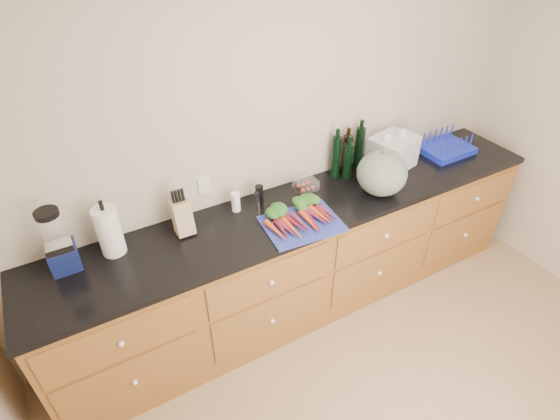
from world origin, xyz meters
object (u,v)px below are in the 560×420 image
cutting_board (302,224)px  carrots (299,216)px  squash (382,173)px  paper_towel (109,231)px  blender_appliance (58,244)px  dish_rack (445,147)px  knife_block (182,217)px  tomato_box (306,185)px

cutting_board → carrots: carrots is taller
squash → paper_towel: 1.76m
squash → blender_appliance: blender_appliance is taller
cutting_board → blender_appliance: (-1.34, 0.32, 0.16)m
paper_towel → dish_rack: (2.58, -0.08, -0.11)m
paper_towel → knife_block: paper_towel is taller
cutting_board → dish_rack: bearing=9.1°
cutting_board → blender_appliance: size_ratio=1.23×
blender_appliance → paper_towel: bearing=0.5°
cutting_board → knife_block: 0.74m
blender_appliance → dish_rack: (2.84, -0.08, -0.13)m
carrots → paper_towel: size_ratio=1.36×
cutting_board → tomato_box: size_ratio=3.15×
paper_towel → knife_block: 0.42m
carrots → dish_rack: (1.49, 0.20, 0.00)m
blender_appliance → dish_rack: bearing=-1.6°
tomato_box → dish_rack: (1.26, -0.09, 0.00)m
blender_appliance → carrots: bearing=-11.7°
knife_block → squash: bearing=-10.9°
paper_towel → tomato_box: paper_towel is taller
knife_block → tomato_box: 0.90m
cutting_board → paper_towel: size_ratio=1.58×
squash → carrots: bearing=-179.5°
carrots → squash: size_ratio=1.21×
carrots → paper_towel: paper_towel is taller
carrots → knife_block: knife_block is taller
carrots → tomato_box: same height
blender_appliance → paper_towel: 0.26m
tomato_box → cutting_board: bearing=-125.3°
cutting_board → tomato_box: (0.23, 0.33, 0.03)m
carrots → blender_appliance: size_ratio=1.06×
knife_block → tomato_box: (0.90, 0.03, -0.07)m
paper_towel → tomato_box: (1.32, 0.01, -0.12)m
blender_appliance → knife_block: blender_appliance is taller
knife_block → dish_rack: bearing=-1.6°
carrots → blender_appliance: 1.38m
knife_block → blender_appliance: bearing=178.5°
squash → dish_rack: squash is taller
tomato_box → dish_rack: size_ratio=0.39×
blender_appliance → tomato_box: bearing=0.4°
cutting_board → knife_block: (-0.67, 0.30, 0.10)m
squash → blender_appliance: 2.02m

